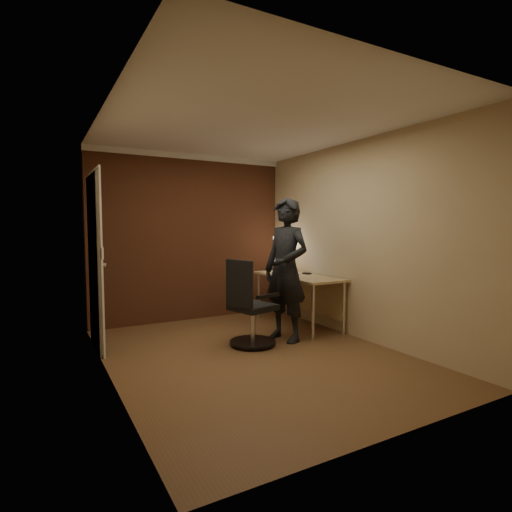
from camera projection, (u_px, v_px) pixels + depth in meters
name	position (u px, v px, depth m)	size (l,w,h in m)	color
room	(182.00, 230.00, 5.55)	(4.00, 4.00, 4.00)	brown
desk	(302.00, 284.00, 5.71)	(0.60, 1.50, 0.73)	tan
desk_lamp	(283.00, 244.00, 6.17)	(0.22, 0.22, 0.54)	silver
laptop	(286.00, 270.00, 5.81)	(0.36, 0.29, 0.23)	silver
mouse	(295.00, 276.00, 5.49)	(0.06, 0.10, 0.03)	black
wallet	(307.00, 273.00, 5.78)	(0.09, 0.11, 0.02)	black
office_chair	(249.00, 309.00, 4.70)	(0.56, 0.63, 1.01)	black
person	(286.00, 270.00, 4.94)	(0.64, 0.42, 1.77)	black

